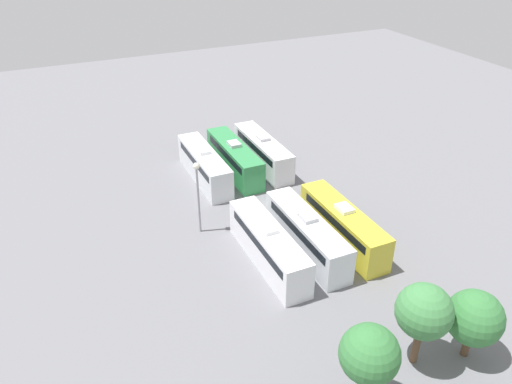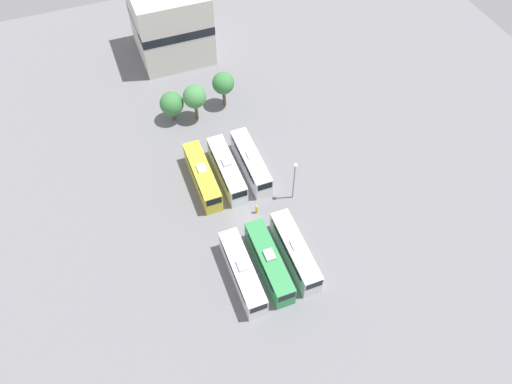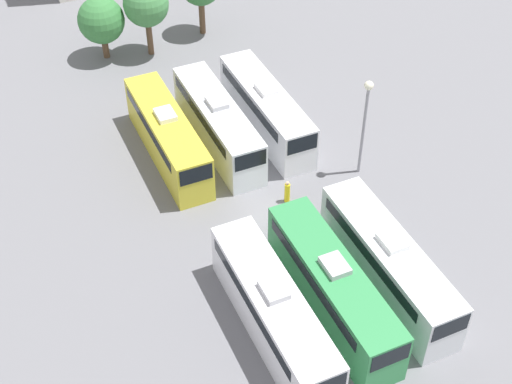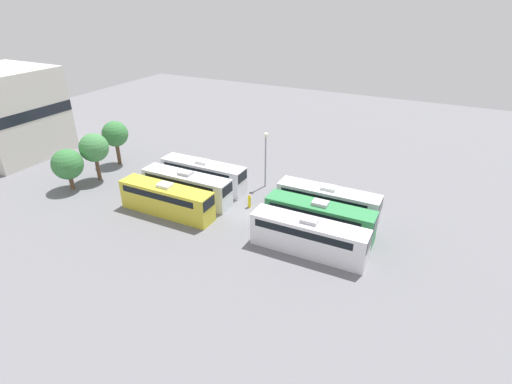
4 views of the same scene
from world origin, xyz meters
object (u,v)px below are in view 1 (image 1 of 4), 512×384
(tree_2, at_px, (369,355))
(tree_1, at_px, (424,312))
(bus_2, at_px, (204,165))
(light_pole, at_px, (198,186))
(bus_3, at_px, (343,224))
(bus_0, at_px, (263,151))
(worker_person, at_px, (253,207))
(bus_1, at_px, (235,158))
(bus_5, at_px, (269,245))
(bus_4, at_px, (307,234))
(tree_0, at_px, (474,318))

(tree_2, bearing_deg, tree_1, -164.44)
(bus_2, xyz_separation_m, light_pole, (3.78, 9.33, 3.09))
(bus_3, xyz_separation_m, light_pole, (11.17, -6.88, 3.09))
(tree_1, bearing_deg, bus_0, -95.76)
(worker_person, height_order, tree_1, tree_1)
(worker_person, bearing_deg, light_pole, 6.99)
(bus_1, height_order, bus_5, same)
(bus_4, xyz_separation_m, light_pole, (7.51, -6.77, 3.09))
(bus_2, height_order, tree_1, tree_1)
(bus_2, bearing_deg, tree_1, 98.13)
(bus_4, xyz_separation_m, tree_1, (-0.52, 13.73, 2.61))
(tree_0, bearing_deg, light_pole, -61.65)
(bus_3, xyz_separation_m, tree_0, (-0.43, 14.61, 1.50))
(bus_1, height_order, light_pole, light_pole)
(bus_2, bearing_deg, tree_0, 104.24)
(bus_2, height_order, light_pole, light_pole)
(bus_5, distance_m, worker_person, 7.94)
(bus_4, distance_m, tree_2, 16.11)
(tree_1, height_order, tree_2, tree_1)
(light_pole, bearing_deg, bus_0, -138.63)
(bus_5, bearing_deg, worker_person, -104.86)
(bus_3, height_order, light_pole, light_pole)
(tree_1, relative_size, tree_2, 1.00)
(tree_0, bearing_deg, tree_1, -15.60)
(bus_4, bearing_deg, light_pole, -42.03)
(bus_1, bearing_deg, bus_2, 4.12)
(bus_0, height_order, tree_0, tree_0)
(bus_0, xyz_separation_m, bus_4, (3.57, 16.54, 0.00))
(bus_4, bearing_deg, bus_2, -76.93)
(bus_5, relative_size, tree_1, 1.77)
(worker_person, relative_size, tree_1, 0.26)
(bus_4, height_order, tree_1, tree_1)
(light_pole, height_order, tree_2, light_pole)
(bus_0, height_order, bus_1, same)
(bus_2, xyz_separation_m, tree_0, (-7.82, 30.83, 1.50))
(bus_0, distance_m, tree_1, 30.53)
(worker_person, xyz_separation_m, tree_1, (-2.27, 21.21, 3.68))
(bus_1, bearing_deg, worker_person, 79.19)
(tree_0, bearing_deg, bus_4, -74.50)
(tree_2, bearing_deg, bus_1, -98.36)
(tree_1, bearing_deg, worker_person, -83.89)
(bus_2, bearing_deg, worker_person, 102.99)
(bus_5, height_order, tree_2, tree_2)
(bus_5, bearing_deg, bus_1, -102.69)
(bus_2, xyz_separation_m, bus_4, (-3.74, 16.10, 0.00))
(bus_4, bearing_deg, tree_2, 72.84)
(bus_2, relative_size, tree_2, 1.78)
(bus_1, bearing_deg, tree_1, 91.09)
(bus_0, xyz_separation_m, light_pole, (11.09, 9.76, 3.09))
(tree_1, bearing_deg, bus_3, -102.96)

